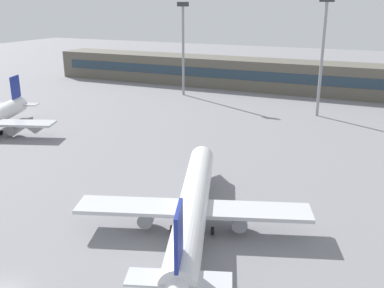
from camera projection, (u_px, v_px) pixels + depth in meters
name	position (u px, v px, depth m)	size (l,w,h in m)	color
ground_plane	(183.00, 159.00, 75.76)	(400.00, 400.00, 0.00)	gray
terminal_building	(278.00, 76.00, 132.59)	(152.38, 12.13, 9.00)	#5B564C
airplane_near	(194.00, 202.00, 52.68)	(27.37, 38.28, 9.80)	silver
floodlight_tower_west	(183.00, 42.00, 123.38)	(3.20, 0.80, 25.70)	gray
floodlight_tower_east	(323.00, 49.00, 99.85)	(3.20, 0.80, 26.93)	gray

